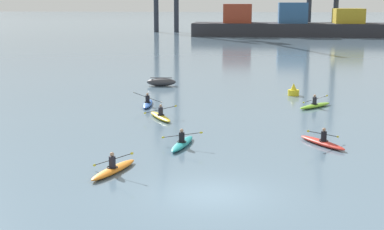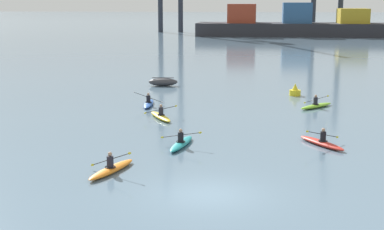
{
  "view_description": "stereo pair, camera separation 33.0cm",
  "coord_description": "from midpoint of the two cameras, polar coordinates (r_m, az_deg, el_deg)",
  "views": [
    {
      "loc": [
        1.65,
        -20.75,
        7.41
      ],
      "look_at": [
        -2.24,
        12.52,
        0.6
      ],
      "focal_mm": 52.21,
      "sensor_mm": 36.0,
      "label": 1
    },
    {
      "loc": [
        1.98,
        -20.71,
        7.41
      ],
      "look_at": [
        -2.24,
        12.52,
        0.6
      ],
      "focal_mm": 52.21,
      "sensor_mm": 36.0,
      "label": 2
    }
  ],
  "objects": [
    {
      "name": "capsized_dinghy",
      "position": [
        50.18,
        -3.34,
        3.38
      ],
      "size": [
        2.7,
        1.35,
        0.76
      ],
      "color": "#38383D",
      "rests_on": "ground"
    },
    {
      "name": "channel_buoy",
      "position": [
        45.67,
        10.13,
        2.43
      ],
      "size": [
        0.9,
        0.9,
        1.0
      ],
      "color": "yellow",
      "rests_on": "ground"
    },
    {
      "name": "kayak_orange",
      "position": [
        25.01,
        -8.4,
        -5.45
      ],
      "size": [
        2.07,
        3.42,
        1.08
      ],
      "color": "orange",
      "rests_on": "ground"
    },
    {
      "name": "ground_plane",
      "position": [
        22.09,
        1.59,
        -8.11
      ],
      "size": [
        800.0,
        800.0,
        0.0
      ],
      "primitive_type": "plane",
      "color": "slate"
    },
    {
      "name": "kayak_yellow",
      "position": [
        36.06,
        -3.52,
        -0.11
      ],
      "size": [
        2.18,
        3.26,
        0.95
      ],
      "color": "yellow",
      "rests_on": "ground"
    },
    {
      "name": "container_barge",
      "position": [
        126.58,
        9.99,
        9.05
      ],
      "size": [
        43.66,
        10.96,
        7.26
      ],
      "color": "#28282D",
      "rests_on": "ground"
    },
    {
      "name": "kayak_blue",
      "position": [
        40.67,
        -4.78,
        1.2
      ],
      "size": [
        2.18,
        3.44,
        1.05
      ],
      "color": "#2856B2",
      "rests_on": "ground"
    },
    {
      "name": "kayak_red",
      "position": [
        30.13,
        12.87,
        -2.7
      ],
      "size": [
        2.43,
        3.14,
        0.95
      ],
      "color": "red",
      "rests_on": "ground"
    },
    {
      "name": "kayak_lime",
      "position": [
        40.72,
        12.24,
        0.99
      ],
      "size": [
        2.71,
        2.94,
        1.06
      ],
      "color": "#7ABC2D",
      "rests_on": "ground"
    },
    {
      "name": "kayak_teal",
      "position": [
        29.17,
        -1.33,
        -2.87
      ],
      "size": [
        2.24,
        3.45,
        0.95
      ],
      "color": "teal",
      "rests_on": "ground"
    }
  ]
}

